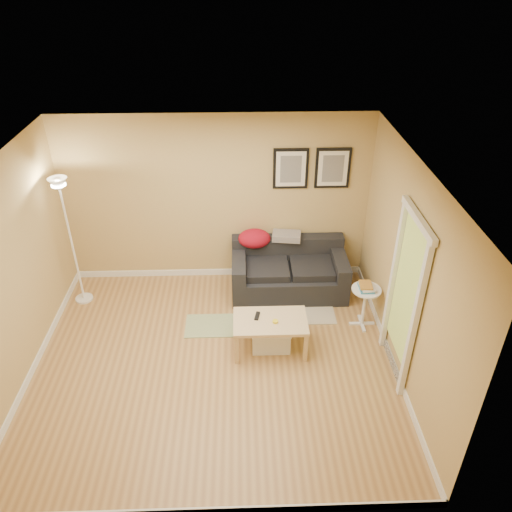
% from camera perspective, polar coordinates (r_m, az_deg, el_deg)
% --- Properties ---
extents(floor, '(4.50, 4.50, 0.00)m').
position_cam_1_polar(floor, '(6.49, -4.72, -12.01)').
color(floor, '#AF854B').
rests_on(floor, ground).
extents(ceiling, '(4.50, 4.50, 0.00)m').
position_cam_1_polar(ceiling, '(5.05, -6.02, 9.75)').
color(ceiling, white).
rests_on(ceiling, wall_back).
extents(wall_back, '(4.50, 0.00, 4.50)m').
position_cam_1_polar(wall_back, '(7.40, -4.58, 6.30)').
color(wall_back, tan).
rests_on(wall_back, ground).
extents(wall_front, '(4.50, 0.00, 4.50)m').
position_cam_1_polar(wall_front, '(4.17, -6.60, -18.24)').
color(wall_front, tan).
rests_on(wall_front, ground).
extents(wall_left, '(0.00, 4.00, 4.00)m').
position_cam_1_polar(wall_left, '(6.23, -26.44, -2.64)').
color(wall_left, tan).
rests_on(wall_left, ground).
extents(wall_right, '(0.00, 4.00, 4.00)m').
position_cam_1_polar(wall_right, '(5.96, 16.87, -2.01)').
color(wall_right, tan).
rests_on(wall_right, ground).
extents(baseboard_back, '(4.50, 0.02, 0.10)m').
position_cam_1_polar(baseboard_back, '(8.01, -4.21, -1.82)').
color(baseboard_back, white).
rests_on(baseboard_back, ground).
extents(baseboard_front, '(4.50, 0.02, 0.10)m').
position_cam_1_polar(baseboard_front, '(5.20, -5.65, -27.01)').
color(baseboard_front, white).
rests_on(baseboard_front, ground).
extents(baseboard_left, '(0.02, 4.00, 0.10)m').
position_cam_1_polar(baseboard_left, '(6.95, -23.89, -11.17)').
color(baseboard_left, white).
rests_on(baseboard_left, ground).
extents(baseboard_right, '(0.02, 4.00, 0.10)m').
position_cam_1_polar(baseboard_right, '(6.71, 15.11, -10.90)').
color(baseboard_right, white).
rests_on(baseboard_right, ground).
extents(sofa, '(1.70, 0.90, 0.75)m').
position_cam_1_polar(sofa, '(7.47, 3.80, -1.56)').
color(sofa, black).
rests_on(sofa, ground).
extents(red_throw, '(0.48, 0.36, 0.28)m').
position_cam_1_polar(red_throw, '(7.45, -0.19, 2.01)').
color(red_throw, '#A30F2D').
rests_on(red_throw, sofa).
extents(plaid_throw, '(0.45, 0.32, 0.10)m').
position_cam_1_polar(plaid_throw, '(7.51, 3.50, 2.29)').
color(plaid_throw, tan).
rests_on(plaid_throw, sofa).
extents(framed_print_left, '(0.50, 0.04, 0.60)m').
position_cam_1_polar(framed_print_left, '(7.20, 3.98, 9.93)').
color(framed_print_left, black).
rests_on(framed_print_left, wall_back).
extents(framed_print_right, '(0.50, 0.04, 0.60)m').
position_cam_1_polar(framed_print_right, '(7.28, 8.76, 9.90)').
color(framed_print_right, black).
rests_on(framed_print_right, wall_back).
extents(area_rug, '(1.25, 0.85, 0.01)m').
position_cam_1_polar(area_rug, '(7.35, 3.88, -5.75)').
color(area_rug, '#BAAF94').
rests_on(area_rug, ground).
extents(green_runner, '(0.70, 0.50, 0.01)m').
position_cam_1_polar(green_runner, '(7.02, -5.19, -7.92)').
color(green_runner, '#668C4C').
rests_on(green_runner, ground).
extents(coffee_table, '(1.08, 0.88, 0.47)m').
position_cam_1_polar(coffee_table, '(6.51, 1.61, -8.93)').
color(coffee_table, '#D4B581').
rests_on(coffee_table, ground).
extents(remote_control, '(0.08, 0.17, 0.02)m').
position_cam_1_polar(remote_control, '(6.40, 0.13, -6.86)').
color(remote_control, black).
rests_on(remote_control, coffee_table).
extents(tape_roll, '(0.07, 0.07, 0.03)m').
position_cam_1_polar(tape_roll, '(6.31, 2.22, -7.49)').
color(tape_roll, yellow).
rests_on(tape_roll, coffee_table).
extents(storage_bin, '(0.51, 0.37, 0.31)m').
position_cam_1_polar(storage_bin, '(6.58, 1.71, -9.25)').
color(storage_bin, white).
rests_on(storage_bin, ground).
extents(side_table, '(0.40, 0.40, 0.61)m').
position_cam_1_polar(side_table, '(6.99, 12.24, -5.71)').
color(side_table, white).
rests_on(side_table, ground).
extents(book_stack, '(0.24, 0.28, 0.08)m').
position_cam_1_polar(book_stack, '(6.79, 12.49, -3.42)').
color(book_stack, teal).
rests_on(book_stack, side_table).
extents(floor_lamp, '(0.25, 0.25, 1.96)m').
position_cam_1_polar(floor_lamp, '(7.42, -20.25, 1.07)').
color(floor_lamp, white).
rests_on(floor_lamp, ground).
extents(doorway, '(0.12, 1.01, 2.13)m').
position_cam_1_polar(doorway, '(5.98, 16.40, -5.01)').
color(doorway, white).
rests_on(doorway, ground).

